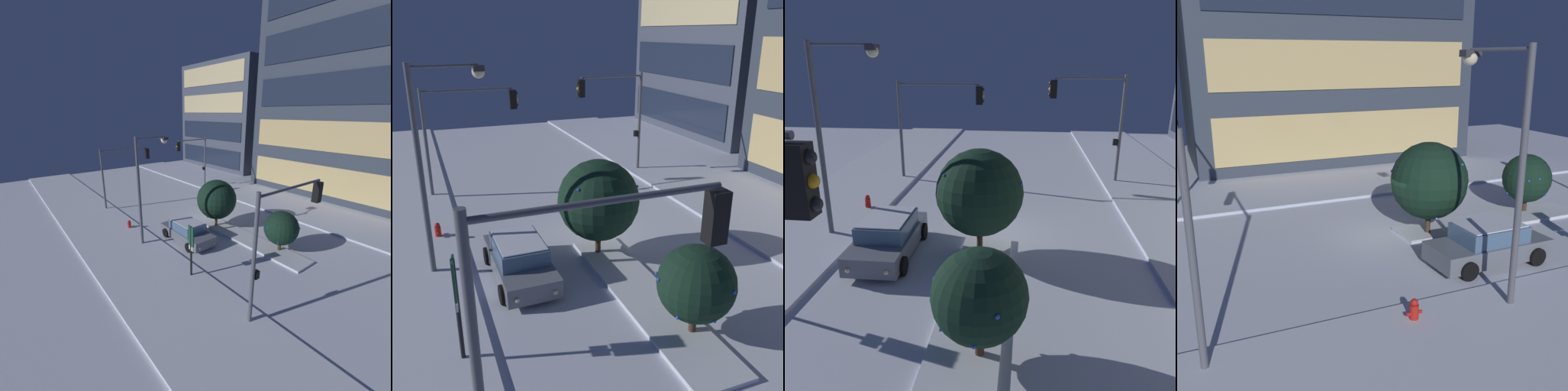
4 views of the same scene
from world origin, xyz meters
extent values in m
plane|color=silver|center=(0.00, 0.00, 0.00)|extent=(52.00, 52.00, 0.00)
cube|color=silver|center=(0.00, -8.11, 0.07)|extent=(52.00, 5.20, 0.14)
cube|color=silver|center=(0.00, 8.11, 0.07)|extent=(52.00, 5.20, 0.14)
cube|color=silver|center=(4.85, -0.31, 0.07)|extent=(9.00, 1.80, 0.14)
cube|color=#4C5466|center=(-17.17, 20.00, 8.18)|extent=(15.33, 11.06, 16.35)
cube|color=#232D42|center=(-17.17, 14.44, 2.04)|extent=(13.80, 0.10, 2.73)
cube|color=#232D42|center=(-17.17, 14.44, 6.13)|extent=(13.80, 0.10, 2.73)
cube|color=#F9E09E|center=(-17.17, 14.44, 10.22)|extent=(13.80, 0.10, 2.73)
cube|color=slate|center=(2.01, -3.84, 0.53)|extent=(4.41, 1.89, 0.66)
cube|color=slate|center=(2.01, -3.84, 1.14)|extent=(2.39, 1.68, 0.60)
cube|color=white|center=(2.01, -3.84, 1.47)|extent=(2.21, 1.57, 0.04)
sphere|color=#F9E5B2|center=(4.22, -3.19, 0.50)|extent=(0.16, 0.16, 0.16)
sphere|color=#F9E5B2|center=(4.24, -4.45, 0.50)|extent=(0.16, 0.16, 0.16)
cylinder|color=black|center=(3.45, -2.91, 0.33)|extent=(0.66, 0.23, 0.66)
cylinder|color=black|center=(3.47, -4.75, 0.33)|extent=(0.66, 0.23, 0.66)
cylinder|color=black|center=(0.56, -2.94, 0.33)|extent=(0.66, 0.23, 0.66)
cylinder|color=black|center=(0.58, -4.78, 0.33)|extent=(0.66, 0.23, 0.66)
cylinder|color=#565960|center=(-8.40, 6.31, 3.05)|extent=(0.18, 0.18, 6.10)
cylinder|color=#565960|center=(-8.40, 4.39, 5.90)|extent=(0.12, 3.85, 0.12)
cube|color=black|center=(-8.40, 2.46, 5.30)|extent=(0.32, 0.36, 1.00)
sphere|color=black|center=(-8.40, 2.27, 5.62)|extent=(0.20, 0.20, 0.20)
sphere|color=orange|center=(-8.40, 2.27, 5.30)|extent=(0.20, 0.20, 0.20)
sphere|color=black|center=(-8.40, 2.27, 4.98)|extent=(0.20, 0.20, 0.20)
cube|color=black|center=(-8.40, 6.09, 2.40)|extent=(0.20, 0.24, 0.36)
cylinder|color=#565960|center=(10.17, -6.31, 3.04)|extent=(0.18, 0.18, 6.08)
cylinder|color=#565960|center=(10.17, -4.13, 5.88)|extent=(0.12, 4.37, 0.12)
cube|color=black|center=(10.17, -1.94, 5.28)|extent=(0.32, 0.36, 1.00)
sphere|color=black|center=(10.17, -1.75, 5.60)|extent=(0.20, 0.20, 0.20)
sphere|color=orange|center=(10.17, -1.75, 5.28)|extent=(0.20, 0.20, 0.20)
sphere|color=black|center=(10.17, -1.75, 4.96)|extent=(0.20, 0.20, 0.20)
cylinder|color=#565960|center=(-7.91, -6.31, 2.88)|extent=(0.18, 0.18, 5.76)
cylinder|color=#565960|center=(-7.91, -3.98, 5.56)|extent=(0.12, 4.66, 0.12)
cube|color=black|center=(-7.91, -1.65, 4.96)|extent=(0.32, 0.36, 1.00)
sphere|color=black|center=(-7.91, -1.46, 5.28)|extent=(0.20, 0.20, 0.20)
sphere|color=orange|center=(-7.91, -1.46, 4.96)|extent=(0.20, 0.20, 0.20)
sphere|color=black|center=(-7.91, -1.46, 4.64)|extent=(0.20, 0.20, 0.20)
cylinder|color=#565960|center=(0.66, -6.76, 3.75)|extent=(0.20, 0.20, 7.49)
cylinder|color=#565960|center=(0.50, -5.64, 7.34)|extent=(0.42, 2.25, 0.10)
cube|color=#333338|center=(0.34, -4.52, 7.24)|extent=(0.56, 0.36, 0.20)
sphere|color=#F9E5B2|center=(0.34, -4.52, 7.11)|extent=(0.44, 0.44, 0.44)
cylinder|color=red|center=(-2.37, -6.39, 0.28)|extent=(0.26, 0.26, 0.57)
sphere|color=red|center=(-2.37, -6.39, 0.64)|extent=(0.22, 0.22, 0.22)
cylinder|color=red|center=(-2.55, -6.39, 0.31)|extent=(0.12, 0.10, 0.10)
cylinder|color=red|center=(-2.19, -6.39, 0.31)|extent=(0.12, 0.10, 0.10)
cylinder|color=black|center=(5.82, -6.30, 1.56)|extent=(0.12, 0.12, 3.11)
cube|color=#144C2D|center=(5.82, -6.30, 2.56)|extent=(0.55, 0.13, 1.11)
cube|color=white|center=(5.82, -6.30, 1.82)|extent=(0.44, 0.11, 0.24)
cylinder|color=#473323|center=(7.09, 0.09, 0.38)|extent=(0.22, 0.22, 0.76)
sphere|color=black|center=(7.09, 0.09, 1.72)|extent=(2.25, 2.25, 2.25)
sphere|color=blue|center=(8.10, 0.57, 1.92)|extent=(0.10, 0.10, 0.10)
sphere|color=blue|center=(6.17, 0.26, 1.06)|extent=(0.10, 0.10, 0.10)
sphere|color=blue|center=(6.31, -0.29, 0.98)|extent=(0.10, 0.10, 0.10)
sphere|color=blue|center=(6.84, -0.99, 1.94)|extent=(0.10, 0.10, 0.10)
sphere|color=blue|center=(6.63, 1.14, 1.66)|extent=(0.10, 0.10, 0.10)
sphere|color=blue|center=(7.51, -0.74, 1.06)|extent=(0.10, 0.10, 0.10)
sphere|color=blue|center=(6.41, -0.80, 1.86)|extent=(0.10, 0.10, 0.10)
sphere|color=blue|center=(8.05, 0.08, 1.10)|extent=(0.10, 0.10, 0.10)
cylinder|color=#473323|center=(1.46, -0.55, 0.50)|extent=(0.22, 0.22, 1.00)
sphere|color=black|center=(1.46, -0.55, 2.33)|extent=(3.14, 3.14, 3.14)
sphere|color=blue|center=(1.34, -1.41, 1.00)|extent=(0.10, 0.10, 0.10)
sphere|color=blue|center=(2.25, -1.66, 3.15)|extent=(0.10, 0.10, 0.10)
sphere|color=blue|center=(1.80, 0.92, 2.81)|extent=(0.10, 0.10, 0.10)
sphere|color=blue|center=(0.49, 0.23, 1.35)|extent=(0.10, 0.10, 0.10)
sphere|color=blue|center=(0.22, 0.39, 2.65)|extent=(0.10, 0.10, 0.10)
camera|label=1|loc=(16.29, -13.99, 8.96)|focal=24.37mm
camera|label=2|loc=(16.16, -6.74, 8.38)|focal=41.03mm
camera|label=3|loc=(14.89, 1.00, 6.76)|focal=36.73mm
camera|label=4|loc=(-8.23, -16.75, 7.14)|focal=44.06mm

